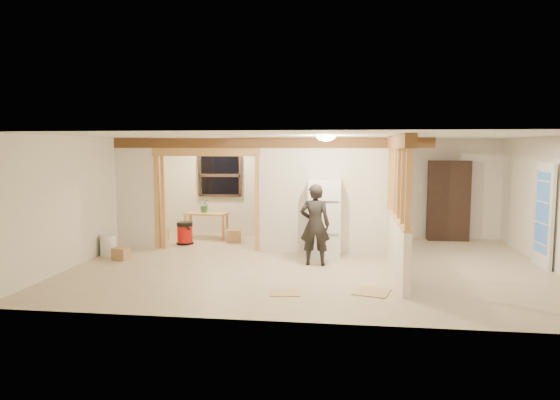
# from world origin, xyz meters

# --- Properties ---
(floor) EXTENTS (9.00, 6.50, 0.01)m
(floor) POSITION_xyz_m (0.00, 0.00, -0.01)
(floor) COLOR #C9B195
(floor) RESTS_ON ground
(ceiling) EXTENTS (9.00, 6.50, 0.01)m
(ceiling) POSITION_xyz_m (0.00, 0.00, 2.50)
(ceiling) COLOR white
(wall_back) EXTENTS (9.00, 0.01, 2.50)m
(wall_back) POSITION_xyz_m (0.00, 3.25, 1.25)
(wall_back) COLOR silver
(wall_back) RESTS_ON floor
(wall_front) EXTENTS (9.00, 0.01, 2.50)m
(wall_front) POSITION_xyz_m (0.00, -3.25, 1.25)
(wall_front) COLOR silver
(wall_front) RESTS_ON floor
(wall_left) EXTENTS (0.01, 6.50, 2.50)m
(wall_left) POSITION_xyz_m (-4.50, 0.00, 1.25)
(wall_left) COLOR silver
(wall_left) RESTS_ON floor
(wall_right) EXTENTS (0.01, 6.50, 2.50)m
(wall_right) POSITION_xyz_m (4.50, 0.00, 1.25)
(wall_right) COLOR silver
(wall_right) RESTS_ON floor
(partition_left_stub) EXTENTS (0.90, 0.12, 2.50)m
(partition_left_stub) POSITION_xyz_m (-4.05, 1.20, 1.25)
(partition_left_stub) COLOR silver
(partition_left_stub) RESTS_ON floor
(partition_center) EXTENTS (2.80, 0.12, 2.50)m
(partition_center) POSITION_xyz_m (0.20, 1.20, 1.25)
(partition_center) COLOR silver
(partition_center) RESTS_ON floor
(doorway_frame) EXTENTS (2.46, 0.14, 2.20)m
(doorway_frame) POSITION_xyz_m (-2.40, 1.20, 1.10)
(doorway_frame) COLOR tan
(doorway_frame) RESTS_ON floor
(header_beam_back) EXTENTS (7.00, 0.18, 0.22)m
(header_beam_back) POSITION_xyz_m (-1.00, 1.20, 2.38)
(header_beam_back) COLOR brown
(header_beam_back) RESTS_ON ceiling
(header_beam_right) EXTENTS (0.18, 3.30, 0.22)m
(header_beam_right) POSITION_xyz_m (1.60, -0.40, 2.38)
(header_beam_right) COLOR brown
(header_beam_right) RESTS_ON ceiling
(pony_wall) EXTENTS (0.12, 3.20, 1.00)m
(pony_wall) POSITION_xyz_m (1.60, -0.40, 0.50)
(pony_wall) COLOR silver
(pony_wall) RESTS_ON floor
(stud_partition) EXTENTS (0.14, 3.20, 1.32)m
(stud_partition) POSITION_xyz_m (1.60, -0.40, 1.66)
(stud_partition) COLOR tan
(stud_partition) RESTS_ON pony_wall
(window_back) EXTENTS (1.12, 0.10, 1.10)m
(window_back) POSITION_xyz_m (-2.60, 3.17, 1.55)
(window_back) COLOR black
(window_back) RESTS_ON wall_back
(french_door) EXTENTS (0.12, 0.86, 2.00)m
(french_door) POSITION_xyz_m (4.42, 0.40, 1.00)
(french_door) COLOR white
(french_door) RESTS_ON floor
(ceiling_dome_main) EXTENTS (0.36, 0.36, 0.16)m
(ceiling_dome_main) POSITION_xyz_m (0.30, -0.50, 2.48)
(ceiling_dome_main) COLOR #FFEABF
(ceiling_dome_main) RESTS_ON ceiling
(ceiling_dome_util) EXTENTS (0.32, 0.32, 0.14)m
(ceiling_dome_util) POSITION_xyz_m (-2.50, 2.30, 2.48)
(ceiling_dome_util) COLOR #FFEABF
(ceiling_dome_util) RESTS_ON ceiling
(hanging_bulb) EXTENTS (0.07, 0.07, 0.07)m
(hanging_bulb) POSITION_xyz_m (-2.00, 1.60, 2.18)
(hanging_bulb) COLOR #FFD88C
(hanging_bulb) RESTS_ON ceiling
(refrigerator) EXTENTS (0.67, 0.65, 1.63)m
(refrigerator) POSITION_xyz_m (0.24, 0.81, 0.81)
(refrigerator) COLOR white
(refrigerator) RESTS_ON floor
(woman) EXTENTS (0.58, 0.38, 1.59)m
(woman) POSITION_xyz_m (0.09, -0.02, 0.79)
(woman) COLOR black
(woman) RESTS_ON floor
(work_table) EXTENTS (1.10, 0.66, 0.66)m
(work_table) POSITION_xyz_m (-2.77, 2.47, 0.33)
(work_table) COLOR tan
(work_table) RESTS_ON floor
(potted_plant) EXTENTS (0.31, 0.28, 0.33)m
(potted_plant) POSITION_xyz_m (-2.84, 2.54, 0.82)
(potted_plant) COLOR #33672C
(potted_plant) RESTS_ON work_table
(shop_vac) EXTENTS (0.46, 0.46, 0.54)m
(shop_vac) POSITION_xyz_m (-3.09, 1.69, 0.27)
(shop_vac) COLOR #B3110A
(shop_vac) RESTS_ON floor
(bookshelf) EXTENTS (0.98, 0.33, 1.96)m
(bookshelf) POSITION_xyz_m (3.19, 3.02, 0.98)
(bookshelf) COLOR black
(bookshelf) RESTS_ON floor
(bucket) EXTENTS (0.43, 0.43, 0.43)m
(bucket) POSITION_xyz_m (-4.30, 0.28, 0.22)
(bucket) COLOR silver
(bucket) RESTS_ON floor
(box_util_a) EXTENTS (0.40, 0.36, 0.30)m
(box_util_a) POSITION_xyz_m (-2.00, 2.10, 0.15)
(box_util_a) COLOR #AC7F53
(box_util_a) RESTS_ON floor
(box_util_b) EXTENTS (0.40, 0.40, 0.29)m
(box_util_b) POSITION_xyz_m (-3.84, 2.05, 0.14)
(box_util_b) COLOR #AC7F53
(box_util_b) RESTS_ON floor
(box_front) EXTENTS (0.35, 0.30, 0.25)m
(box_front) POSITION_xyz_m (-3.86, -0.07, 0.12)
(box_front) COLOR #AC7F53
(box_front) RESTS_ON floor
(floor_panel_near) EXTENTS (0.65, 0.65, 0.02)m
(floor_panel_near) POSITION_xyz_m (1.10, -1.76, 0.01)
(floor_panel_near) COLOR tan
(floor_panel_near) RESTS_ON floor
(floor_panel_far) EXTENTS (0.51, 0.43, 0.02)m
(floor_panel_far) POSITION_xyz_m (-0.27, -1.98, 0.01)
(floor_panel_far) COLOR tan
(floor_panel_far) RESTS_ON floor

